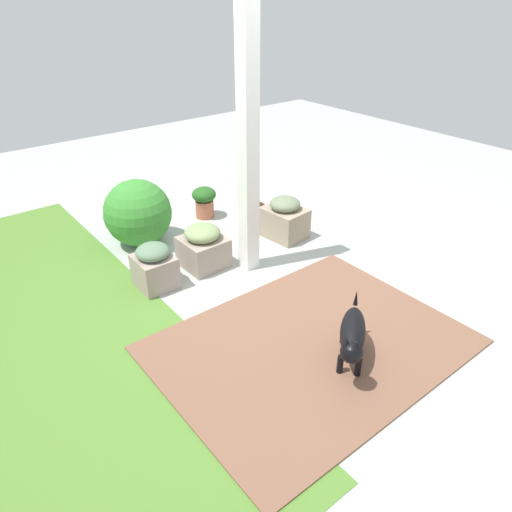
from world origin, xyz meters
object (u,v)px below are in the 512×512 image
Objects in this scene: porch_pillar at (248,151)px; round_shrub at (138,213)px; stone_planter_nearest at (284,218)px; stone_planter_mid at (203,247)px; terracotta_pot_broad at (204,200)px; terracotta_pot_tall at (253,205)px; dog at (352,335)px; stone_planter_far at (154,266)px.

porch_pillar reaches higher than round_shrub.
stone_planter_mid is (0.02, 1.08, -0.01)m from stone_planter_nearest.
terracotta_pot_tall reaches higher than terracotta_pot_broad.
stone_planter_nearest is 0.69× the size of round_shrub.
porch_pillar is 1.91m from dog.
terracotta_pot_tall reaches higher than stone_planter_nearest.
dog is (-1.91, 1.01, 0.05)m from stone_planter_nearest.
porch_pillar is 6.28× the size of terracotta_pot_broad.
round_shrub is (0.88, 1.37, 0.14)m from stone_planter_nearest.
stone_planter_far is (-0.04, 0.57, 0.00)m from stone_planter_mid.
stone_planter_far is at bearing 74.14° from porch_pillar.
stone_planter_nearest reaches higher than terracotta_pot_broad.
porch_pillar reaches higher than stone_planter_nearest.
terracotta_pot_broad is at bearing -50.09° from stone_planter_far.
porch_pillar is 1.57m from round_shrub.
stone_planter_nearest is at bearing -157.13° from terracotta_pot_broad.
terracotta_pot_broad is (0.99, -0.65, 0.00)m from stone_planter_mid.
porch_pillar is 3.31× the size of round_shrub.
stone_planter_mid is at bearing 146.47° from terracotta_pot_broad.
porch_pillar is at bearing -151.01° from round_shrub.
terracotta_pot_tall is at bearing -22.16° from dog.
stone_planter_mid is at bearing 2.00° from dog.
porch_pillar is 5.43× the size of stone_planter_far.
terracotta_pot_broad is (1.01, 0.43, -0.00)m from stone_planter_nearest.
round_shrub is at bearing 98.19° from terracotta_pot_broad.
stone_planter_mid is at bearing 117.15° from terracotta_pot_tall.
stone_planter_mid is at bearing -86.10° from stone_planter_far.
stone_planter_far is 2.00m from dog.
stone_planter_far is 1.76m from terracotta_pot_tall.
stone_planter_mid is 0.91m from round_shrub.
porch_pillar is 4.79× the size of stone_planter_nearest.
porch_pillar is 5.35× the size of stone_planter_mid.
round_shrub reaches higher than terracotta_pot_broad.
terracotta_pot_tall is at bearing -40.29° from porch_pillar.
porch_pillar is 1.53m from terracotta_pot_tall.
terracotta_pot_tall reaches higher than stone_planter_mid.
terracotta_pot_broad is (1.03, -1.23, 0.00)m from stone_planter_far.
porch_pillar reaches higher than terracotta_pot_tall.
terracotta_pot_broad is (1.29, -0.30, -1.00)m from porch_pillar.
stone_planter_mid is 1.22m from terracotta_pot_tall.
round_shrub is 2.81m from dog.
stone_planter_nearest is 1.08m from stone_planter_mid.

